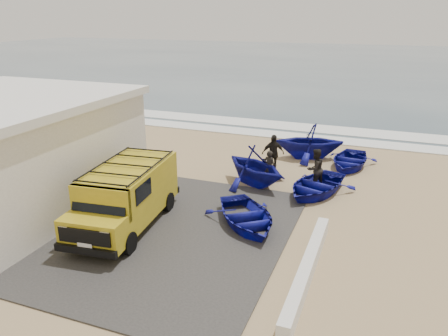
% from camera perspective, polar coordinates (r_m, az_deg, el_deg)
% --- Properties ---
extents(ground, '(160.00, 160.00, 0.00)m').
position_cam_1_polar(ground, '(17.23, -3.94, -5.55)').
color(ground, tan).
extents(slab, '(12.00, 10.00, 0.05)m').
position_cam_1_polar(slab, '(16.58, -13.21, -7.04)').
color(slab, '#3B3936').
rests_on(slab, ground).
extents(ocean, '(180.00, 88.00, 0.01)m').
position_cam_1_polar(ocean, '(70.80, 15.81, 13.03)').
color(ocean, '#385166').
rests_on(ocean, ground).
extents(surf_line, '(180.00, 1.60, 0.06)m').
position_cam_1_polar(surf_line, '(27.91, 6.40, 4.39)').
color(surf_line, white).
rests_on(surf_line, ground).
extents(surf_wash, '(180.00, 2.20, 0.04)m').
position_cam_1_polar(surf_wash, '(30.27, 7.62, 5.53)').
color(surf_wash, white).
rests_on(surf_wash, ground).
extents(parapet, '(0.35, 6.00, 0.55)m').
position_cam_1_polar(parapet, '(13.26, 10.80, -12.86)').
color(parapet, silver).
rests_on(parapet, ground).
extents(van, '(2.61, 5.48, 2.27)m').
position_cam_1_polar(van, '(15.96, -12.65, -3.34)').
color(van, gold).
rests_on(van, ground).
extents(boat_near_left, '(4.20, 4.39, 0.74)m').
position_cam_1_polar(boat_near_left, '(15.89, 2.95, -6.33)').
color(boat_near_left, navy).
rests_on(boat_near_left, ground).
extents(boat_near_right, '(3.65, 4.32, 0.76)m').
position_cam_1_polar(boat_near_right, '(18.99, 11.88, -2.23)').
color(boat_near_right, navy).
rests_on(boat_near_right, ground).
extents(boat_mid_left, '(4.44, 4.30, 1.79)m').
position_cam_1_polar(boat_mid_left, '(19.46, 4.03, 0.31)').
color(boat_mid_left, navy).
rests_on(boat_mid_left, ground).
extents(boat_mid_right, '(2.74, 3.63, 0.71)m').
position_cam_1_polar(boat_mid_right, '(22.70, 16.05, 0.98)').
color(boat_mid_right, navy).
rests_on(boat_mid_right, ground).
extents(boat_far_left, '(4.26, 3.93, 1.87)m').
position_cam_1_polar(boat_far_left, '(23.47, 11.06, 3.49)').
color(boat_far_left, navy).
rests_on(boat_far_left, ground).
extents(fisherman_front, '(0.64, 0.50, 1.55)m').
position_cam_1_polar(fisherman_front, '(19.69, 5.94, 0.13)').
color(fisherman_front, black).
rests_on(fisherman_front, ground).
extents(fisherman_middle, '(1.06, 1.10, 1.79)m').
position_cam_1_polar(fisherman_middle, '(19.45, 11.82, -0.08)').
color(fisherman_middle, black).
rests_on(fisherman_middle, ground).
extents(fisherman_back, '(1.18, 0.95, 1.88)m').
position_cam_1_polar(fisherman_back, '(21.05, 6.41, 1.88)').
color(fisherman_back, black).
rests_on(fisherman_back, ground).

